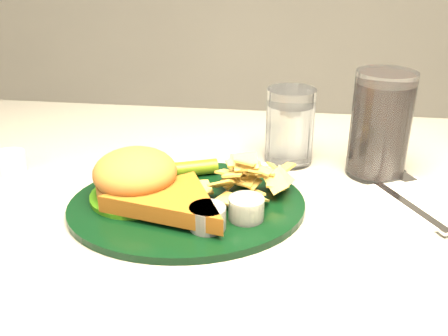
# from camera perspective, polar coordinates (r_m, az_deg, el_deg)

# --- Properties ---
(dinner_plate) EXTENTS (0.34, 0.30, 0.07)m
(dinner_plate) POSITION_cam_1_polar(r_m,az_deg,el_deg) (0.61, -4.29, -1.88)
(dinner_plate) COLOR black
(dinner_plate) RESTS_ON table
(water_glass) EXTENTS (0.07, 0.07, 0.11)m
(water_glass) POSITION_cam_1_polar(r_m,az_deg,el_deg) (0.75, 7.53, 4.76)
(water_glass) COLOR silver
(water_glass) RESTS_ON table
(cola_glass) EXTENTS (0.10, 0.10, 0.15)m
(cola_glass) POSITION_cam_1_polar(r_m,az_deg,el_deg) (0.72, 17.42, 4.73)
(cola_glass) COLOR black
(cola_glass) RESTS_ON table
(fork_napkin) EXTENTS (0.20, 0.22, 0.01)m
(fork_napkin) POSITION_cam_1_polar(r_m,az_deg,el_deg) (0.67, 20.28, -3.71)
(fork_napkin) COLOR white
(fork_napkin) RESTS_ON table
(spoon) EXTENTS (0.08, 0.17, 0.01)m
(spoon) POSITION_cam_1_polar(r_m,az_deg,el_deg) (0.65, -6.57, -3.10)
(spoon) COLOR white
(spoon) RESTS_ON table
(ramekin) EXTENTS (0.06, 0.06, 0.03)m
(ramekin) POSITION_cam_1_polar(r_m,az_deg,el_deg) (0.78, -23.28, 0.59)
(ramekin) COLOR silver
(ramekin) RESTS_ON table
(wrapped_straw) EXTENTS (0.18, 0.09, 0.01)m
(wrapped_straw) POSITION_cam_1_polar(r_m,az_deg,el_deg) (0.74, 3.11, 0.39)
(wrapped_straw) COLOR white
(wrapped_straw) RESTS_ON table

